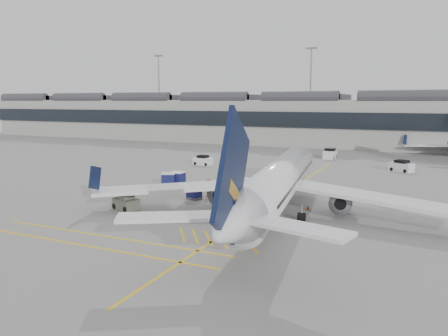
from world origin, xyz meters
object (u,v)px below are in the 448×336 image
at_px(ramp_agent_b, 208,188).
at_px(belt_loader, 260,190).
at_px(baggage_cart_a, 243,185).
at_px(pushback_tug, 126,203).
at_px(airliner_main, 278,183).
at_px(ramp_agent_a, 245,197).

bearing_deg(ramp_agent_b, belt_loader, -169.96).
xyz_separation_m(baggage_cart_a, pushback_tug, (-7.71, -12.41, -0.27)).
bearing_deg(airliner_main, ramp_agent_a, 143.68).
bearing_deg(ramp_agent_b, pushback_tug, 36.28).
bearing_deg(ramp_agent_a, pushback_tug, 154.23).
xyz_separation_m(baggage_cart_a, ramp_agent_a, (2.49, -5.57, -0.06)).
relative_size(airliner_main, ramp_agent_a, 22.76).
relative_size(ramp_agent_b, pushback_tug, 0.66).
relative_size(ramp_agent_a, ramp_agent_b, 0.87).
height_order(belt_loader, ramp_agent_a, belt_loader).
height_order(airliner_main, ramp_agent_a, airliner_main).
bearing_deg(ramp_agent_a, ramp_agent_b, 99.78).
xyz_separation_m(belt_loader, pushback_tug, (-9.78, -12.36, 0.12)).
bearing_deg(belt_loader, ramp_agent_b, -140.92).
distance_m(airliner_main, baggage_cart_a, 10.60).
xyz_separation_m(belt_loader, ramp_agent_b, (-4.96, -3.50, 0.47)).
bearing_deg(baggage_cart_a, ramp_agent_a, -66.38).
xyz_separation_m(airliner_main, belt_loader, (-4.67, 7.84, -2.58)).
bearing_deg(ramp_agent_a, belt_loader, 34.78).
distance_m(airliner_main, belt_loader, 9.48).
height_order(belt_loader, ramp_agent_b, ramp_agent_b).
bearing_deg(baggage_cart_a, ramp_agent_b, -129.64).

